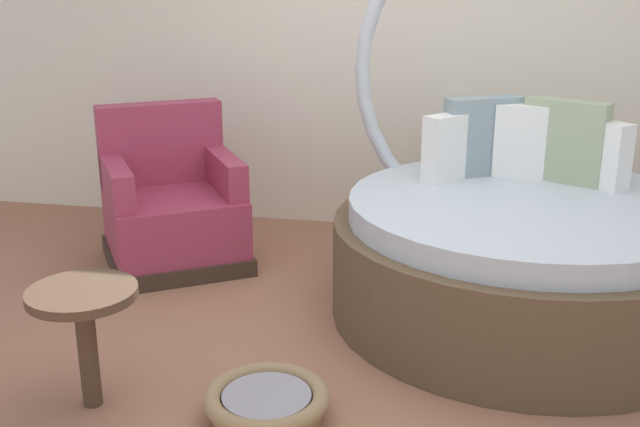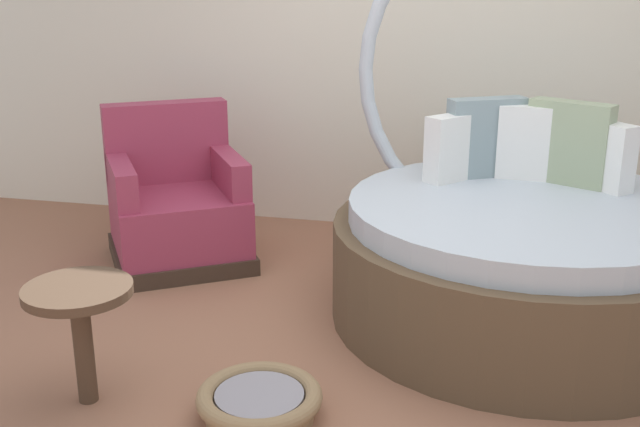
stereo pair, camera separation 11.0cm
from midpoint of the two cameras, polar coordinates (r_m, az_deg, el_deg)
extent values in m
cube|color=#936047|center=(3.58, 4.85, -11.47)|extent=(8.00, 8.00, 0.02)
cube|color=silver|center=(5.20, 8.65, 13.37)|extent=(8.00, 0.12, 2.70)
cylinder|color=brown|center=(4.08, 15.56, -4.14)|extent=(1.94, 1.94, 0.51)
cylinder|color=#B2BCC6|center=(3.98, 15.94, 0.09)|extent=(1.79, 1.79, 0.12)
torus|color=#B2BCC6|center=(4.37, 16.35, 9.88)|extent=(1.93, 0.08, 1.93)
cube|color=white|center=(4.28, 20.89, 4.09)|extent=(0.33, 0.34, 0.35)
cube|color=#93A37F|center=(4.30, 18.69, 4.99)|extent=(0.44, 0.31, 0.44)
cube|color=white|center=(4.34, 16.40, 5.05)|extent=(0.41, 0.15, 0.40)
cube|color=gray|center=(4.33, 12.93, 5.52)|extent=(0.44, 0.31, 0.43)
cube|color=white|center=(4.23, 10.73, 4.86)|extent=(0.32, 0.35, 0.36)
cube|color=#38281E|center=(4.82, -9.65, -2.95)|extent=(1.10, 1.10, 0.10)
cube|color=#99334C|center=(4.74, -9.79, -0.47)|extent=(1.05, 1.05, 0.34)
cube|color=#99334C|center=(4.93, -10.70, 5.25)|extent=(0.73, 0.55, 0.50)
cube|color=#99334C|center=(4.62, -13.87, 2.41)|extent=(0.47, 0.64, 0.22)
cube|color=#99334C|center=(4.73, -6.15, 3.17)|extent=(0.47, 0.64, 0.22)
cylinder|color=#8E704C|center=(3.20, -3.48, -14.43)|extent=(0.44, 0.44, 0.06)
torus|color=#8E704C|center=(3.17, -3.50, -13.43)|extent=(0.51, 0.51, 0.07)
cylinder|color=gray|center=(3.18, -3.50, -13.59)|extent=(0.36, 0.36, 0.05)
cylinder|color=#473323|center=(3.34, -16.22, -9.63)|extent=(0.08, 0.08, 0.48)
cylinder|color=#473323|center=(3.23, -16.61, -5.52)|extent=(0.44, 0.44, 0.04)
camera|label=1|loc=(0.06, -89.19, 0.26)|focal=43.11mm
camera|label=2|loc=(0.06, 90.81, -0.26)|focal=43.11mm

